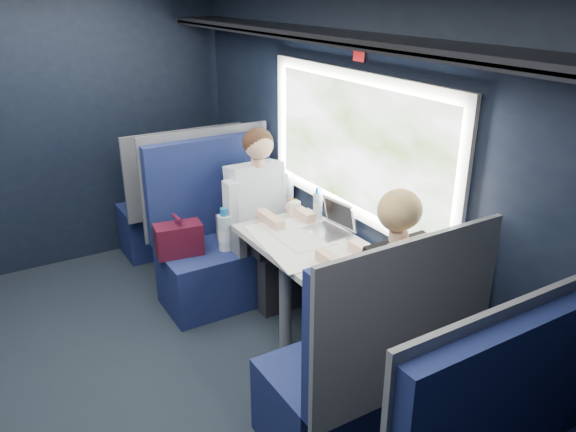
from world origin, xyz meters
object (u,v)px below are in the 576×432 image
seat_bay_far (367,370)px  seat_row_front (180,207)px  laptop (332,223)px  seat_bay_near (222,244)px  bottle_small (318,204)px  cup (295,208)px  woman (387,290)px  man (263,209)px  table (306,254)px

seat_bay_far → seat_row_front: (0.00, 2.67, -0.00)m
laptop → seat_bay_near: bearing=118.3°
bottle_small → cup: size_ratio=2.20×
seat_row_front → woman: 2.54m
seat_bay_near → laptop: bearing=-61.7°
seat_bay_far → laptop: bearing=65.5°
man → table: bearing=-95.5°
man → cup: man is taller
woman → cup: 1.14m
woman → laptop: size_ratio=4.31×
man → laptop: bearing=-74.9°
seat_bay_far → laptop: seat_bay_far is taller
seat_bay_near → woman: 1.63m
man → woman: (0.00, -1.41, 0.01)m
seat_row_front → laptop: (0.42, -1.74, 0.39)m
seat_bay_far → seat_row_front: bearing=90.0°
woman → bottle_small: 1.05m
seat_bay_near → seat_bay_far: bearing=-89.5°
laptop → cup: bearing=98.9°
man → cup: size_ratio=13.26×
seat_row_front → woman: woman is taller
table → laptop: bearing=13.2°
table → man: man is taller
table → bottle_small: size_ratio=4.56×
seat_bay_far → laptop: (0.42, 0.93, 0.38)m
seat_bay_near → laptop: seat_bay_near is taller
seat_bay_far → laptop: 1.09m
seat_bay_far → seat_row_front: 2.67m
seat_row_front → cup: (0.37, -1.37, 0.38)m
man → cup: bearing=-66.9°
table → bottle_small: (0.30, 0.31, 0.17)m
seat_bay_near → woman: woman is taller
seat_bay_near → man: size_ratio=0.95×
seat_bay_far → woman: 0.43m
table → laptop: (0.24, 0.06, 0.14)m
seat_bay_near → seat_bay_far: size_ratio=1.00×
seat_row_front → woman: (0.25, -2.50, 0.32)m
table → woman: woman is taller
man → bottle_small: size_ratio=6.03×
table → seat_bay_near: (-0.20, 0.87, -0.24)m
seat_bay_far → cup: (0.37, 1.30, 0.38)m
man → bottle_small: (0.23, -0.38, 0.12)m
man → woman: size_ratio=1.00×
man → bottle_small: man is taller
seat_bay_near → woman: bearing=-80.5°
table → seat_bay_far: 0.93m
woman → laptop: bearing=77.2°
woman → laptop: (0.17, 0.76, 0.07)m
seat_row_front → laptop: 1.83m
bottle_small → cup: 0.17m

